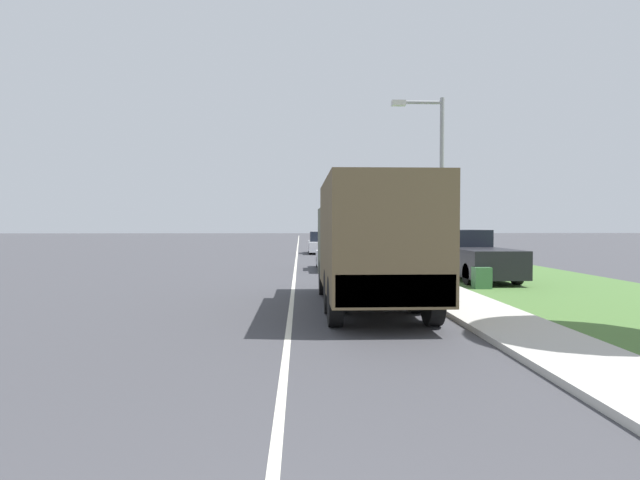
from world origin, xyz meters
TOP-DOWN VIEW (x-y plane):
  - ground_plane at (0.00, 40.00)m, footprint 180.00×180.00m
  - lane_centre_stripe at (0.00, 40.00)m, footprint 0.12×120.00m
  - sidewalk_right at (4.50, 40.00)m, footprint 1.80×120.00m
  - grass_strip_right at (8.90, 40.00)m, footprint 7.00×120.00m
  - military_truck at (1.98, 11.29)m, footprint 2.34×7.18m
  - car_nearest_ahead at (1.90, 22.38)m, footprint 1.72×4.15m
  - car_second_ahead at (1.73, 35.90)m, footprint 1.74×4.20m
  - pickup_truck at (6.96, 18.11)m, footprint 1.95×5.46m
  - lamp_post at (4.51, 14.66)m, footprint 1.69×0.24m
  - utility_box at (6.20, 15.00)m, footprint 0.55×0.45m

SIDE VIEW (x-z plane):
  - ground_plane at x=0.00m, z-range 0.00..0.00m
  - lane_centre_stripe at x=0.00m, z-range 0.00..0.00m
  - grass_strip_right at x=8.90m, z-range 0.00..0.02m
  - sidewalk_right at x=4.50m, z-range 0.00..0.12m
  - utility_box at x=6.20m, z-range 0.02..0.72m
  - car_nearest_ahead at x=1.90m, z-range -0.07..1.43m
  - car_second_ahead at x=1.73m, z-range -0.09..1.53m
  - pickup_truck at x=6.96m, z-range -0.05..1.84m
  - military_truck at x=1.98m, z-range 0.15..3.30m
  - lamp_post at x=4.51m, z-range 0.76..6.79m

